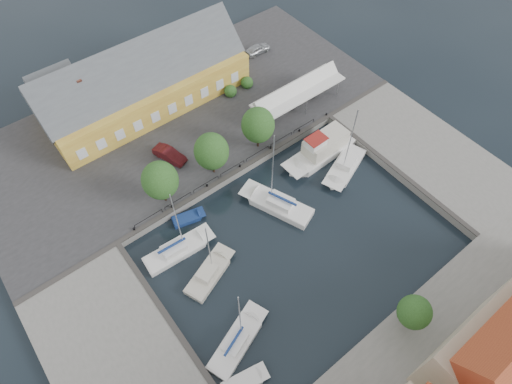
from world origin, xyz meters
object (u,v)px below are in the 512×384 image
(warehouse, at_px, (140,84))
(car_silver, at_px, (258,49))
(trawler, at_px, (322,150))
(west_boat_b, at_px, (209,274))
(tent_canopy, at_px, (298,92))
(launch_nw, at_px, (188,218))
(west_boat_d, at_px, (237,342))
(launch_sw, at_px, (245,382))
(center_sailboat, at_px, (278,205))
(east_boat_a, at_px, (345,167))
(car_red, at_px, (169,155))
(west_boat_a, at_px, (178,251))

(warehouse, xyz_separation_m, car_silver, (19.74, -0.83, -2.70))
(trawler, bearing_deg, west_boat_b, -166.48)
(tent_canopy, distance_m, launch_nw, 23.12)
(west_boat_d, xyz_separation_m, launch_sw, (-1.62, -3.34, -0.18))
(trawler, bearing_deg, center_sailboat, -163.88)
(center_sailboat, distance_m, launch_nw, 10.79)
(car_silver, relative_size, launch_nw, 1.03)
(trawler, relative_size, east_boat_a, 0.95)
(car_red, distance_m, east_boat_a, 22.52)
(east_boat_a, bearing_deg, launch_nw, 163.54)
(launch_nw, bearing_deg, car_red, 71.17)
(warehouse, relative_size, car_silver, 6.68)
(car_silver, distance_m, west_boat_a, 35.94)
(west_boat_b, bearing_deg, car_red, 72.66)
(west_boat_a, bearing_deg, car_silver, 37.43)
(car_red, bearing_deg, tent_canopy, -27.99)
(car_red, bearing_deg, center_sailboat, -84.43)
(tent_canopy, height_order, west_boat_a, west_boat_a)
(tent_canopy, xyz_separation_m, west_boat_d, (-26.14, -21.01, -3.41))
(launch_sw, bearing_deg, launch_nw, 73.01)
(trawler, height_order, west_boat_a, west_boat_a)
(car_silver, xyz_separation_m, car_red, (-22.31, -10.26, 0.02))
(west_boat_d, bearing_deg, east_boat_a, 21.03)
(car_silver, distance_m, launch_nw, 31.53)
(car_silver, bearing_deg, east_boat_a, 170.57)
(tent_canopy, relative_size, car_red, 3.07)
(car_silver, bearing_deg, warehouse, 89.92)
(tent_canopy, relative_size, west_boat_b, 1.47)
(east_boat_a, relative_size, launch_nw, 2.79)
(car_red, relative_size, center_sailboat, 0.36)
(car_silver, relative_size, east_boat_a, 0.37)
(west_boat_a, distance_m, west_boat_d, 12.24)
(center_sailboat, relative_size, trawler, 1.15)
(launch_sw, bearing_deg, trawler, 33.03)
(tent_canopy, distance_m, west_boat_a, 27.07)
(east_boat_a, xyz_separation_m, launch_sw, (-25.75, -12.62, -0.17))
(west_boat_d, bearing_deg, warehouse, 74.69)
(warehouse, relative_size, west_boat_d, 2.67)
(center_sailboat, xyz_separation_m, launch_nw, (-9.45, 5.21, -0.27))
(launch_sw, bearing_deg, car_red, 72.42)
(east_boat_a, bearing_deg, warehouse, 119.68)
(tent_canopy, height_order, car_red, tent_canopy)
(warehouse, height_order, tent_canopy, warehouse)
(west_boat_a, xyz_separation_m, west_boat_d, (-0.77, -12.22, -0.00))
(car_red, xyz_separation_m, west_boat_b, (-5.02, -16.08, -1.49))
(warehouse, distance_m, west_boat_d, 36.39)
(tent_canopy, height_order, east_boat_a, east_boat_a)
(car_red, height_order, launch_sw, car_red)
(launch_sw, distance_m, launch_nw, 19.40)
(warehouse, relative_size, trawler, 2.61)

